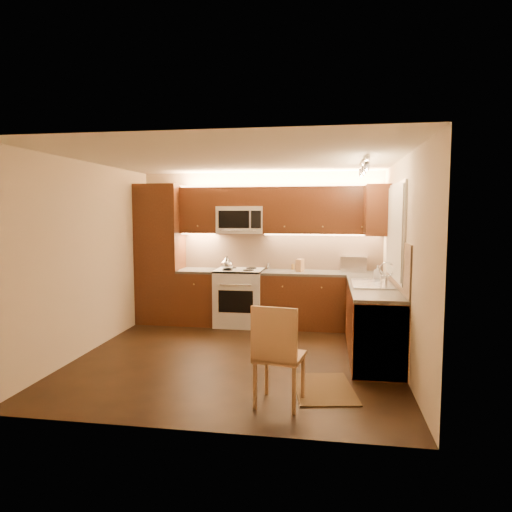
% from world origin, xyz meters
% --- Properties ---
extents(floor, '(4.00, 4.00, 0.01)m').
position_xyz_m(floor, '(0.00, 0.00, 0.00)').
color(floor, black).
rests_on(floor, ground).
extents(ceiling, '(4.00, 4.00, 0.01)m').
position_xyz_m(ceiling, '(0.00, 0.00, 2.50)').
color(ceiling, beige).
rests_on(ceiling, ground).
extents(wall_back, '(4.00, 0.01, 2.50)m').
position_xyz_m(wall_back, '(0.00, 2.00, 1.25)').
color(wall_back, beige).
rests_on(wall_back, ground).
extents(wall_front, '(4.00, 0.01, 2.50)m').
position_xyz_m(wall_front, '(0.00, -2.00, 1.25)').
color(wall_front, beige).
rests_on(wall_front, ground).
extents(wall_left, '(0.01, 4.00, 2.50)m').
position_xyz_m(wall_left, '(-2.00, 0.00, 1.25)').
color(wall_left, beige).
rests_on(wall_left, ground).
extents(wall_right, '(0.01, 4.00, 2.50)m').
position_xyz_m(wall_right, '(2.00, 0.00, 1.25)').
color(wall_right, beige).
rests_on(wall_right, ground).
extents(pantry, '(0.70, 0.60, 2.30)m').
position_xyz_m(pantry, '(-1.65, 1.70, 1.15)').
color(pantry, '#3F1D0D').
rests_on(pantry, floor).
extents(base_cab_back_left, '(0.62, 0.60, 0.86)m').
position_xyz_m(base_cab_back_left, '(-0.99, 1.70, 0.43)').
color(base_cab_back_left, '#3F1D0D').
rests_on(base_cab_back_left, floor).
extents(counter_back_left, '(0.62, 0.60, 0.04)m').
position_xyz_m(counter_back_left, '(-0.99, 1.70, 0.88)').
color(counter_back_left, '#363431').
rests_on(counter_back_left, base_cab_back_left).
extents(base_cab_back_right, '(1.92, 0.60, 0.86)m').
position_xyz_m(base_cab_back_right, '(1.04, 1.70, 0.43)').
color(base_cab_back_right, '#3F1D0D').
rests_on(base_cab_back_right, floor).
extents(counter_back_right, '(1.92, 0.60, 0.04)m').
position_xyz_m(counter_back_right, '(1.04, 1.70, 0.88)').
color(counter_back_right, '#363431').
rests_on(counter_back_right, base_cab_back_right).
extents(base_cab_right, '(0.60, 2.00, 0.86)m').
position_xyz_m(base_cab_right, '(1.70, 0.40, 0.43)').
color(base_cab_right, '#3F1D0D').
rests_on(base_cab_right, floor).
extents(counter_right, '(0.60, 2.00, 0.04)m').
position_xyz_m(counter_right, '(1.70, 0.40, 0.88)').
color(counter_right, '#363431').
rests_on(counter_right, base_cab_right).
extents(dishwasher, '(0.58, 0.60, 0.84)m').
position_xyz_m(dishwasher, '(1.70, -0.30, 0.43)').
color(dishwasher, silver).
rests_on(dishwasher, floor).
extents(backsplash_back, '(3.30, 0.02, 0.60)m').
position_xyz_m(backsplash_back, '(0.35, 1.99, 1.20)').
color(backsplash_back, tan).
rests_on(backsplash_back, wall_back).
extents(backsplash_right, '(0.02, 2.00, 0.60)m').
position_xyz_m(backsplash_right, '(1.99, 0.40, 1.20)').
color(backsplash_right, tan).
rests_on(backsplash_right, wall_right).
extents(upper_cab_back_left, '(0.62, 0.35, 0.75)m').
position_xyz_m(upper_cab_back_left, '(-0.99, 1.82, 1.88)').
color(upper_cab_back_left, '#3F1D0D').
rests_on(upper_cab_back_left, wall_back).
extents(upper_cab_back_right, '(1.92, 0.35, 0.75)m').
position_xyz_m(upper_cab_back_right, '(1.04, 1.82, 1.88)').
color(upper_cab_back_right, '#3F1D0D').
rests_on(upper_cab_back_right, wall_back).
extents(upper_cab_bridge, '(0.76, 0.35, 0.31)m').
position_xyz_m(upper_cab_bridge, '(-0.30, 1.82, 2.09)').
color(upper_cab_bridge, '#3F1D0D').
rests_on(upper_cab_bridge, wall_back).
extents(upper_cab_right_corner, '(0.35, 0.50, 0.75)m').
position_xyz_m(upper_cab_right_corner, '(1.82, 1.40, 1.88)').
color(upper_cab_right_corner, '#3F1D0D').
rests_on(upper_cab_right_corner, wall_right).
extents(stove, '(0.76, 0.65, 0.92)m').
position_xyz_m(stove, '(-0.30, 1.68, 0.46)').
color(stove, silver).
rests_on(stove, floor).
extents(microwave, '(0.76, 0.38, 0.44)m').
position_xyz_m(microwave, '(-0.30, 1.81, 1.72)').
color(microwave, silver).
rests_on(microwave, wall_back).
extents(window_frame, '(0.03, 1.44, 1.24)m').
position_xyz_m(window_frame, '(1.99, 0.55, 1.60)').
color(window_frame, silver).
rests_on(window_frame, wall_right).
extents(window_blinds, '(0.02, 1.36, 1.16)m').
position_xyz_m(window_blinds, '(1.97, 0.55, 1.60)').
color(window_blinds, silver).
rests_on(window_blinds, wall_right).
extents(sink, '(0.52, 0.86, 0.15)m').
position_xyz_m(sink, '(1.70, 0.55, 0.98)').
color(sink, silver).
rests_on(sink, counter_right).
extents(faucet, '(0.20, 0.04, 0.30)m').
position_xyz_m(faucet, '(1.88, 0.55, 1.05)').
color(faucet, silver).
rests_on(faucet, counter_right).
extents(track_light_bar, '(0.04, 1.20, 0.03)m').
position_xyz_m(track_light_bar, '(1.55, 0.40, 2.46)').
color(track_light_bar, silver).
rests_on(track_light_bar, ceiling).
extents(kettle, '(0.22, 0.22, 0.23)m').
position_xyz_m(kettle, '(-0.48, 1.55, 1.03)').
color(kettle, silver).
rests_on(kettle, stove).
extents(toaster_oven, '(0.46, 0.38, 0.25)m').
position_xyz_m(toaster_oven, '(1.54, 1.87, 1.02)').
color(toaster_oven, silver).
rests_on(toaster_oven, counter_back_right).
extents(knife_block, '(0.13, 0.17, 0.20)m').
position_xyz_m(knife_block, '(0.68, 1.71, 1.00)').
color(knife_block, '#9F6D48').
rests_on(knife_block, counter_back_right).
extents(spice_jar_a, '(0.04, 0.04, 0.10)m').
position_xyz_m(spice_jar_a, '(0.14, 1.94, 0.95)').
color(spice_jar_a, silver).
rests_on(spice_jar_a, counter_back_right).
extents(spice_jar_b, '(0.05, 0.05, 0.09)m').
position_xyz_m(spice_jar_b, '(0.55, 1.94, 0.95)').
color(spice_jar_b, brown).
rests_on(spice_jar_b, counter_back_right).
extents(spice_jar_c, '(0.05, 0.05, 0.09)m').
position_xyz_m(spice_jar_c, '(0.14, 1.94, 0.94)').
color(spice_jar_c, silver).
rests_on(spice_jar_c, counter_back_right).
extents(spice_jar_d, '(0.06, 0.06, 0.09)m').
position_xyz_m(spice_jar_d, '(0.69, 1.82, 0.94)').
color(spice_jar_d, '#A07030').
rests_on(spice_jar_d, counter_back_right).
extents(soap_bottle, '(0.11, 0.11, 0.19)m').
position_xyz_m(soap_bottle, '(1.82, 1.06, 1.00)').
color(soap_bottle, silver).
rests_on(soap_bottle, counter_right).
extents(rug, '(0.74, 0.98, 0.01)m').
position_xyz_m(rug, '(1.10, -0.90, 0.01)').
color(rug, black).
rests_on(rug, floor).
extents(dining_chair, '(0.50, 0.50, 0.99)m').
position_xyz_m(dining_chair, '(0.68, -1.34, 0.49)').
color(dining_chair, '#9F6D48').
rests_on(dining_chair, floor).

